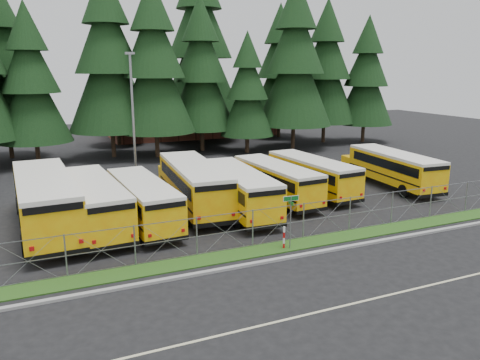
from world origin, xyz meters
name	(u,v)px	position (x,y,z in m)	size (l,w,h in m)	color
ground	(309,230)	(0.00, 0.00, 0.00)	(120.00, 120.00, 0.00)	black
curb	(341,248)	(0.00, -3.10, 0.06)	(50.00, 0.25, 0.12)	gray
grass_verge	(326,240)	(0.00, -1.70, 0.03)	(50.00, 1.40, 0.06)	#224513
road_lane_line	(411,290)	(0.00, -8.00, 0.01)	(50.00, 0.12, 0.01)	beige
chainlink_fence	(319,219)	(0.00, -1.00, 1.00)	(44.00, 0.10, 2.00)	gray
brick_building	(192,113)	(6.00, 40.00, 3.00)	(22.00, 10.00, 6.00)	brown
bus_0	(45,203)	(-13.60, 5.93, 1.62)	(2.92, 12.39, 3.25)	#F89C07
bus_1	(93,204)	(-11.08, 5.36, 1.42)	(2.56, 10.84, 2.84)	#F89C07
bus_2	(142,202)	(-8.41, 4.98, 1.33)	(2.39, 10.12, 2.65)	#F89C07
bus_3	(193,186)	(-4.67, 6.82, 1.51)	(2.71, 11.49, 3.01)	#F89C07
bus_4	(236,191)	(-2.36, 4.97, 1.38)	(2.48, 10.51, 2.75)	#F89C07
bus_5	(274,182)	(1.04, 6.33, 1.30)	(2.34, 9.91, 2.60)	#F89C07
bus_6	(309,176)	(4.28, 6.96, 1.31)	(2.36, 10.00, 2.62)	#F89C07
bus_east	(391,169)	(11.14, 6.17, 1.36)	(2.45, 10.38, 2.72)	#F89C07
street_sign	(291,211)	(-2.41, -2.05, 2.03)	(0.84, 0.55, 2.81)	gray
striped_bollard	(284,238)	(-2.68, -1.91, 0.60)	(0.11, 0.11, 1.20)	#B20C0C
light_standard	(133,114)	(-6.70, 15.21, 5.50)	(0.70, 0.35, 10.14)	gray
conifer_2	(31,85)	(-13.77, 26.25, 7.46)	(6.75, 6.75, 14.93)	black
conifer_3	(108,64)	(-6.56, 27.38, 9.32)	(8.43, 8.43, 18.64)	black
conifer_4	(154,69)	(-2.42, 25.62, 8.87)	(8.02, 8.02, 17.73)	black
conifer_5	(201,74)	(3.11, 27.43, 8.29)	(7.50, 7.50, 16.59)	black
conifer_6	(247,93)	(7.16, 24.28, 6.38)	(5.77, 5.77, 12.76)	black
conifer_7	(295,65)	(12.96, 24.45, 9.26)	(8.37, 8.37, 18.51)	black
conifer_8	(326,72)	(18.83, 27.15, 8.49)	(7.68, 7.68, 16.98)	black
conifer_9	(366,80)	(23.53, 25.47, 7.56)	(6.84, 6.84, 15.12)	black
conifer_10	(2,68)	(-16.23, 31.02, 9.01)	(8.15, 8.15, 18.02)	black
conifer_11	(116,84)	(-4.78, 34.96, 7.12)	(6.44, 6.44, 14.24)	black
conifer_12	(200,49)	(5.25, 33.98, 11.19)	(10.12, 10.12, 22.38)	black
conifer_13	(280,72)	(15.96, 33.49, 8.51)	(7.69, 7.69, 17.01)	black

